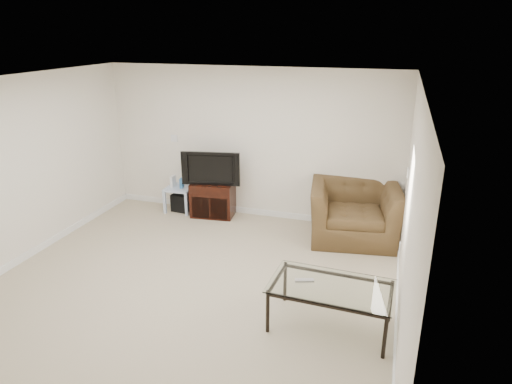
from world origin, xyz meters
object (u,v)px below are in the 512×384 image
(coffee_table, at_px, (330,306))
(recliner, at_px, (355,203))
(television, at_px, (212,167))
(side_table, at_px, (180,199))
(tv_stand, at_px, (213,199))
(subwoofer, at_px, (182,202))

(coffee_table, bearing_deg, recliner, 90.09)
(recliner, relative_size, coffee_table, 1.02)
(recliner, bearing_deg, coffee_table, -98.38)
(television, distance_m, coffee_table, 3.54)
(side_table, bearing_deg, tv_stand, -1.87)
(subwoofer, bearing_deg, tv_stand, -3.72)
(subwoofer, bearing_deg, side_table, -144.29)
(television, distance_m, subwoofer, 0.95)
(tv_stand, height_order, television, television)
(subwoofer, xyz_separation_m, coffee_table, (3.01, -2.59, 0.10))
(tv_stand, relative_size, coffee_table, 0.55)
(tv_stand, distance_m, side_table, 0.65)
(tv_stand, distance_m, coffee_table, 3.50)
(television, xyz_separation_m, subwoofer, (-0.62, 0.07, -0.72))
(television, distance_m, side_table, 0.92)
(tv_stand, bearing_deg, subwoofer, 169.84)
(subwoofer, relative_size, recliner, 0.23)
(tv_stand, height_order, subwoofer, tv_stand)
(tv_stand, relative_size, subwoofer, 2.32)
(tv_stand, relative_size, recliner, 0.54)
(television, xyz_separation_m, side_table, (-0.64, 0.05, -0.65))
(television, relative_size, coffee_table, 0.71)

